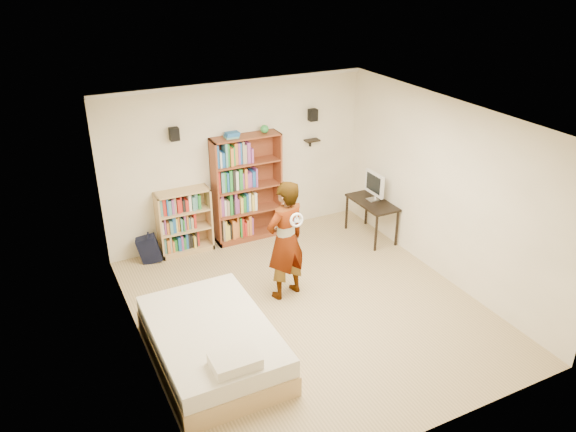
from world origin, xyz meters
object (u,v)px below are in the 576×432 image
low_bookshelf (184,222)px  tall_bookshelf (247,189)px  daybed (212,338)px  person (286,240)px  computer_desk (371,219)px

low_bookshelf → tall_bookshelf: bearing=-0.3°
low_bookshelf → daybed: size_ratio=0.52×
tall_bookshelf → daybed: tall_bookshelf is taller
low_bookshelf → person: 2.11m
person → computer_desk: bearing=-170.2°
low_bookshelf → daybed: (-0.53, -2.76, -0.23)m
daybed → person: 1.77m
tall_bookshelf → computer_desk: tall_bookshelf is taller
low_bookshelf → daybed: 2.82m
computer_desk → daybed: 3.99m
tall_bookshelf → person: tall_bookshelf is taller
daybed → person: person is taller
low_bookshelf → person: (0.90, -1.88, 0.34)m
low_bookshelf → computer_desk: (3.01, -0.93, -0.21)m
computer_desk → low_bookshelf: bearing=162.9°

